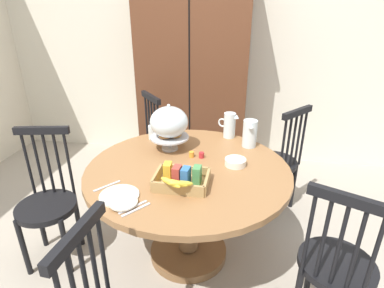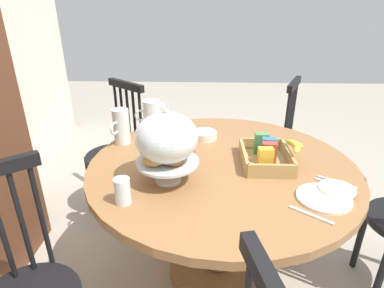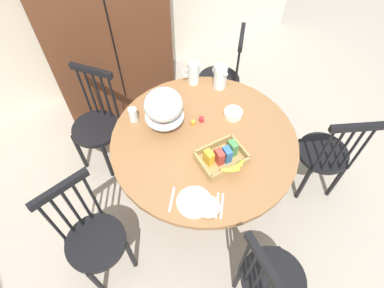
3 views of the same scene
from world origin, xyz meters
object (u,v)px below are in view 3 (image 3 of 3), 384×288
(china_plate_large, at_px, (194,202))
(china_plate_small, at_px, (208,207))
(windsor_chair_facing_door, at_px, (94,239))
(wooden_armoire, at_px, (100,18))
(cereal_basket, at_px, (223,158))
(pastry_stand_with_dome, at_px, (163,106))
(drinking_glass, at_px, (133,115))
(windsor_chair_host_seat, at_px, (324,155))
(cereal_bowl, at_px, (233,113))
(windsor_chair_near_window, at_px, (221,80))
(windsor_chair_by_cabinet, at_px, (97,126))
(windsor_chair_far_side, at_px, (270,281))
(dining_table, at_px, (203,154))
(milk_pitcher, at_px, (193,73))
(orange_juice_pitcher, at_px, (220,78))

(china_plate_large, bearing_deg, china_plate_small, -53.25)
(windsor_chair_facing_door, relative_size, china_plate_large, 4.43)
(wooden_armoire, bearing_deg, cereal_basket, -82.76)
(pastry_stand_with_dome, height_order, drinking_glass, pastry_stand_with_dome)
(windsor_chair_host_seat, xyz_separation_m, cereal_bowl, (-0.57, 0.51, 0.31))
(windsor_chair_near_window, height_order, china_plate_large, windsor_chair_near_window)
(windsor_chair_facing_door, height_order, drinking_glass, windsor_chair_facing_door)
(windsor_chair_near_window, relative_size, windsor_chair_by_cabinet, 1.00)
(windsor_chair_far_side, xyz_separation_m, cereal_basket, (0.10, 0.73, 0.33))
(windsor_chair_by_cabinet, xyz_separation_m, china_plate_large, (0.29, -1.16, 0.29))
(dining_table, bearing_deg, china_plate_small, -118.46)
(china_plate_large, relative_size, drinking_glass, 2.00)
(dining_table, distance_m, milk_pitcher, 0.66)
(windsor_chair_far_side, height_order, windsor_chair_host_seat, same)
(windsor_chair_facing_door, relative_size, milk_pitcher, 4.87)
(windsor_chair_far_side, bearing_deg, windsor_chair_near_window, 66.59)
(cereal_basket, bearing_deg, wooden_armoire, 97.24)
(pastry_stand_with_dome, relative_size, drinking_glass, 3.13)
(windsor_chair_far_side, relative_size, drinking_glass, 8.86)
(wooden_armoire, distance_m, windsor_chair_by_cabinet, 0.96)
(pastry_stand_with_dome, xyz_separation_m, cereal_bowl, (0.49, -0.17, -0.18))
(dining_table, distance_m, windsor_chair_facing_door, 0.97)
(windsor_chair_far_side, distance_m, windsor_chair_host_seat, 1.11)
(windsor_chair_near_window, relative_size, windsor_chair_far_side, 1.00)
(windsor_chair_facing_door, distance_m, cereal_basket, 1.01)
(wooden_armoire, relative_size, windsor_chair_host_seat, 2.01)
(windsor_chair_facing_door, bearing_deg, china_plate_large, -18.90)
(windsor_chair_by_cabinet, height_order, drinking_glass, windsor_chair_by_cabinet)
(cereal_basket, bearing_deg, orange_juice_pitcher, 59.16)
(orange_juice_pitcher, bearing_deg, cereal_basket, -120.84)
(milk_pitcher, height_order, cereal_basket, milk_pitcher)
(windsor_chair_by_cabinet, bearing_deg, wooden_armoire, 60.18)
(wooden_armoire, height_order, cereal_bowl, wooden_armoire)
(windsor_chair_host_seat, distance_m, china_plate_small, 1.17)
(windsor_chair_by_cabinet, height_order, windsor_chair_host_seat, same)
(windsor_chair_far_side, distance_m, pastry_stand_with_dome, 1.31)
(wooden_armoire, xyz_separation_m, orange_juice_pitcher, (0.60, -1.04, -0.15))
(windsor_chair_host_seat, relative_size, orange_juice_pitcher, 4.79)
(windsor_chair_host_seat, relative_size, cereal_basket, 3.09)
(drinking_glass, bearing_deg, china_plate_small, -83.16)
(windsor_chair_near_window, height_order, windsor_chair_far_side, same)
(dining_table, distance_m, china_plate_large, 0.54)
(windsor_chair_far_side, height_order, china_plate_large, windsor_chair_far_side)
(windsor_chair_facing_door, xyz_separation_m, milk_pitcher, (1.18, 0.74, 0.38))
(pastry_stand_with_dome, height_order, china_plate_small, pastry_stand_with_dome)
(china_plate_small, bearing_deg, dining_table, 61.54)
(windsor_chair_facing_door, bearing_deg, windsor_chair_by_cabinet, 69.72)
(wooden_armoire, bearing_deg, windsor_chair_facing_door, -114.50)
(pastry_stand_with_dome, height_order, china_plate_large, pastry_stand_with_dome)
(windsor_chair_far_side, height_order, drinking_glass, windsor_chair_far_side)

